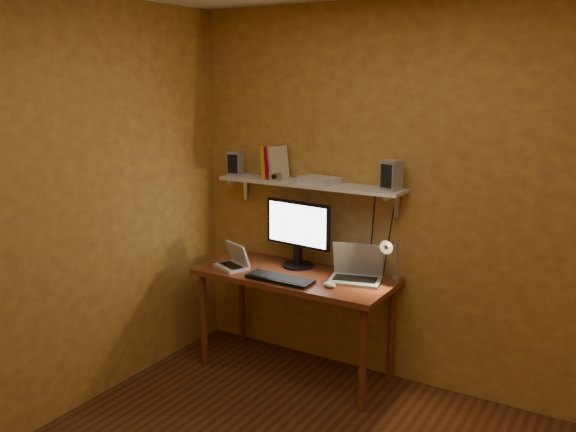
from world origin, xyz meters
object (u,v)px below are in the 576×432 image
Objects in this scene: router at (319,180)px; keyboard at (280,279)px; monitor at (298,230)px; speaker_left at (235,163)px; wall_shelf at (309,184)px; netbook at (234,261)px; desk_lamp at (391,255)px; desk at (295,285)px; mouse at (330,285)px; shelf_camera at (275,176)px; laptop at (357,271)px; speaker_right at (392,175)px.

keyboard is at bearing -103.97° from router.
speaker_left is (-0.57, 0.03, 0.44)m from monitor.
wall_shelf is 2.61× the size of monitor.
netbook is (-0.38, -0.26, -0.22)m from monitor.
desk is at bearing -169.19° from desk_lamp.
shelf_camera is at bearing 172.19° from mouse.
keyboard is at bearing -161.13° from laptop.
wall_shelf is 0.35m from monitor.
monitor is 0.41m from router.
keyboard is at bearing -74.70° from monitor.
netbook is 1.63× the size of speaker_left.
keyboard is at bearing -132.14° from speaker_right.
router is (-0.53, -0.00, -0.08)m from speaker_right.
speaker_left is 0.40m from shelf_camera.
wall_shelf is (0.00, 0.19, 0.69)m from desk.
monitor is 5.53× the size of shelf_camera.
speaker_right is (0.61, 0.00, 0.11)m from wall_shelf.
wall_shelf is 0.26m from shelf_camera.
monitor is at bearing 100.30° from keyboard.
monitor is 0.73m from desk_lamp.
monitor is at bearing -14.77° from speaker_left.
speaker_right is at bearing 39.23° from netbook.
desk_lamp is at bearing -0.28° from shelf_camera.
speaker_left reaches higher than netbook.
laptop is 0.25m from mouse.
keyboard is 0.76m from desk_lamp.
mouse is 0.26× the size of desk_lamp.
router is at bearing 151.05° from laptop.
monitor is at bearing -166.98° from router.
wall_shelf is 0.77m from desk_lamp.
wall_shelf is 7.13× the size of speaker_right.
netbook is at bearing -147.62° from speaker_right.
monitor is 0.42m from shelf_camera.
desk is 14.46× the size of shelf_camera.
laptop is 1.99× the size of speaker_right.
speaker_right reaches higher than speaker_left.
monitor reaches higher than keyboard.
desk_lamp is 0.73m from router.
speaker_left is (-0.64, -0.00, 0.11)m from wall_shelf.
keyboard is 4.90× the size of shelf_camera.
keyboard is 4.95× the size of mouse.
desk is at bearing -113.24° from router.
desk is 0.46m from laptop.
shelf_camera is at bearing -159.01° from speaker_right.
router is at bearing 52.49° from netbook.
shelf_camera is (-0.23, 0.31, 0.64)m from keyboard.
laptop is 1.47× the size of router.
speaker_right reaches higher than mouse.
desk_lamp reaches higher than laptop.
keyboard is (0.06, -0.34, -0.26)m from monitor.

